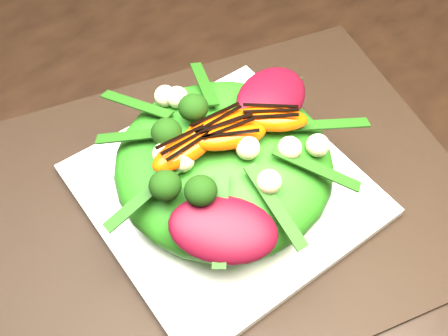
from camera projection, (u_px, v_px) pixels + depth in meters
floor at (272, 316)px, 1.22m from camera, size 4.00×4.00×0.01m
dining_table at (317, 97)px, 0.63m from camera, size 1.60×0.90×0.75m
placemat at (224, 193)px, 0.52m from camera, size 0.56×0.48×0.00m
plate_base at (224, 190)px, 0.51m from camera, size 0.26×0.26×0.01m
salad_bowl at (224, 182)px, 0.50m from camera, size 0.27×0.27×0.02m
lettuce_mound at (224, 163)px, 0.48m from camera, size 0.22×0.22×0.07m
radicchio_leaf at (272, 97)px, 0.48m from camera, size 0.10×0.08×0.02m
orange_segment at (198, 126)px, 0.45m from camera, size 0.07×0.03×0.02m
broccoli_floret at (161, 147)px, 0.43m from camera, size 0.05×0.05×0.04m
macadamia_nut at (275, 156)px, 0.43m from camera, size 0.03×0.03×0.02m
balsamic_drizzle at (197, 119)px, 0.44m from camera, size 0.05×0.00×0.00m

